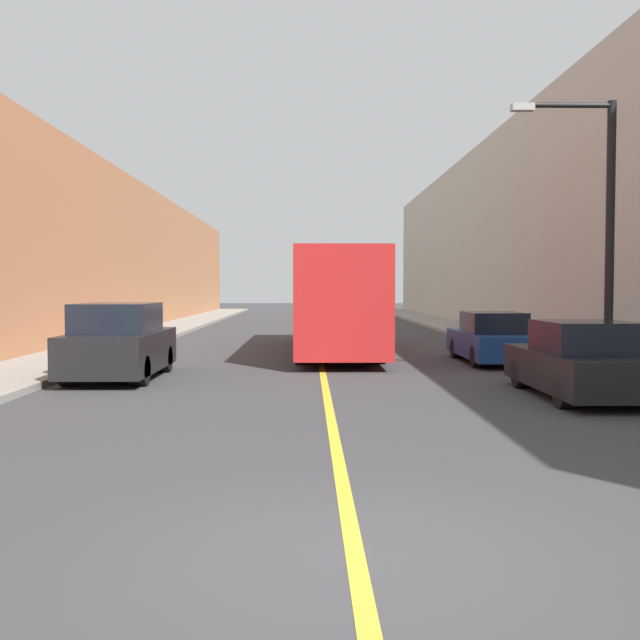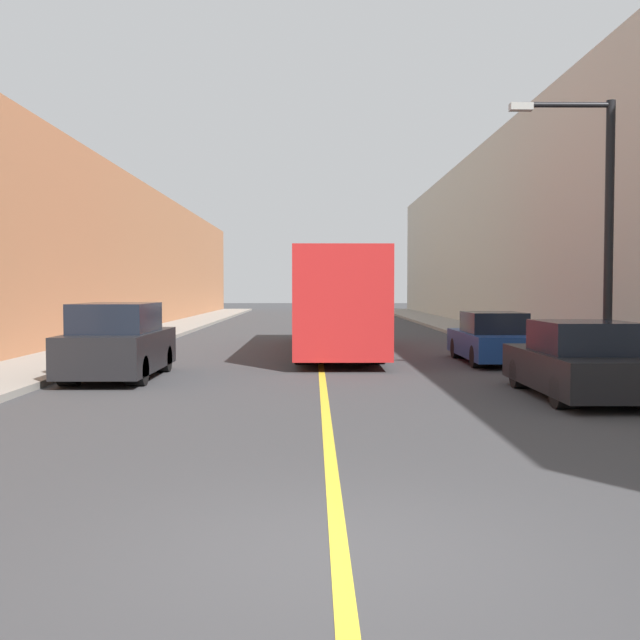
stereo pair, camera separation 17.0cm
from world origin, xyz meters
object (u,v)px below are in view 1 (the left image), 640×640
Objects in this scene: car_right_near at (582,363)px; bus at (335,300)px; car_right_mid at (492,340)px; street_lamp_right at (600,218)px; parked_suv_left at (119,344)px.

bus is at bearing 113.09° from car_right_near.
street_lamp_right is at bearing -75.74° from car_right_mid.
car_right_mid is 5.85m from street_lamp_right.
parked_suv_left is 10.55m from car_right_mid.
bus is at bearing 53.66° from parked_suv_left.
car_right_near is at bearing -66.91° from bus.
bus is 2.84× the size of parked_suv_left.
street_lamp_right is (1.23, -4.83, 3.07)m from car_right_mid.
car_right_near is (9.97, -3.22, -0.16)m from parked_suv_left.
parked_suv_left reaches higher than car_right_near.
parked_suv_left is (-5.44, -7.40, -0.92)m from bus.
street_lamp_right is (5.66, -8.52, 1.98)m from bus.
car_right_near is (4.53, -10.62, -1.08)m from bus.
bus is 9.23m from parked_suv_left.
parked_suv_left reaches higher than car_right_mid.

